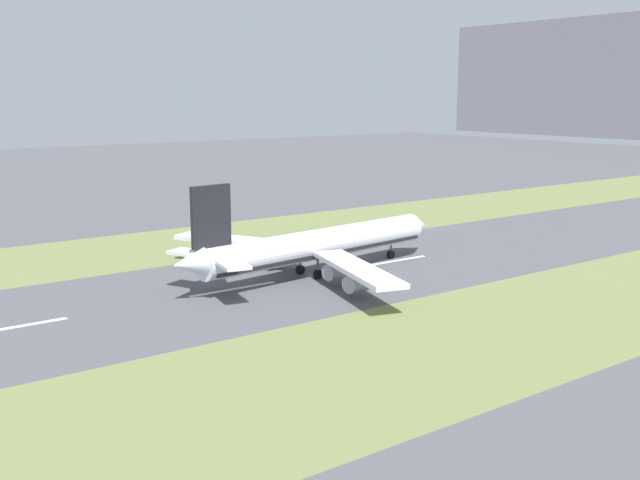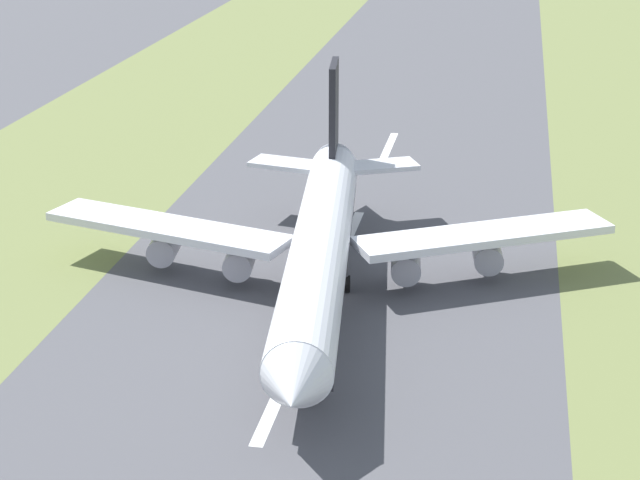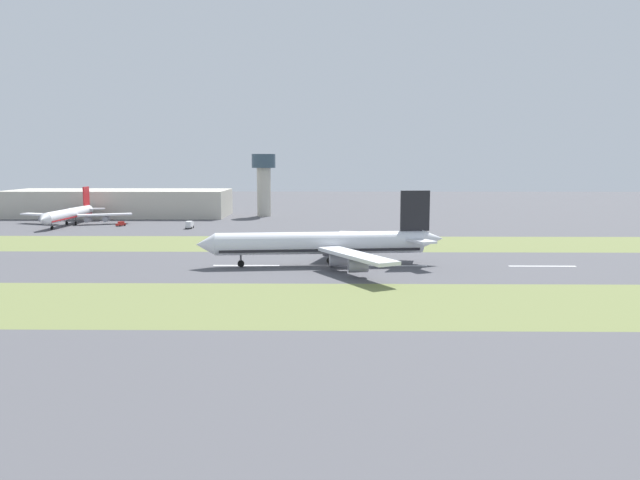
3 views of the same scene
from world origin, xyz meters
The scene contains 7 objects.
ground_plane centered at (0.00, 0.00, 0.00)m, with size 800.00×800.00×0.00m, color #4C4C51.
grass_median_west centered at (-45.00, 0.00, 0.00)m, with size 40.00×600.00×0.01m, color olive.
grass_median_east centered at (45.00, 0.00, 0.00)m, with size 40.00×600.00×0.01m, color olive.
centreline_dash_near centered at (0.00, -58.69, 0.01)m, with size 1.20×18.00×0.01m, color silver.
centreline_dash_mid centered at (0.00, -18.69, 0.01)m, with size 1.20×18.00×0.01m, color silver.
centreline_dash_far centered at (0.00, 21.31, 0.01)m, with size 1.20×18.00×0.01m, color silver.
airplane_main_jet centered at (0.20, -0.58, 6.02)m, with size 63.72×67.19×20.20m.
Camera 1 is at (118.38, -85.42, 35.83)m, focal length 42.00 mm.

